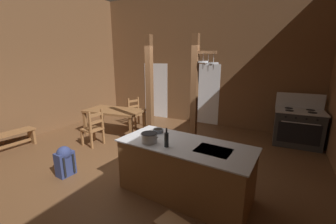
{
  "coord_description": "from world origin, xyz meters",
  "views": [
    {
      "loc": [
        2.56,
        -3.41,
        2.21
      ],
      "look_at": [
        0.36,
        0.76,
        1.04
      ],
      "focal_mm": 22.78,
      "sensor_mm": 36.0,
      "label": 1
    }
  ],
  "objects": [
    {
      "name": "ladderback_chair_near_window",
      "position": [
        -1.64,
        2.23,
        0.45
      ],
      "size": [
        0.56,
        0.56,
        0.95
      ],
      "color": "olive",
      "rests_on": "ground_plane"
    },
    {
      "name": "support_post_with_pot_rack",
      "position": [
        0.88,
        1.12,
        1.48
      ],
      "size": [
        0.59,
        0.22,
        2.74
      ],
      "color": "brown",
      "rests_on": "ground_plane"
    },
    {
      "name": "stockpot_on_counter",
      "position": [
        0.78,
        -0.69,
        0.98
      ],
      "size": [
        0.33,
        0.26,
        0.16
      ],
      "color": "#B7BABF",
      "rests_on": "kitchen_island"
    },
    {
      "name": "ground_plane",
      "position": [
        0.0,
        0.0,
        -0.05
      ],
      "size": [
        8.24,
        8.02,
        0.1
      ],
      "primitive_type": "cube",
      "color": "brown"
    },
    {
      "name": "kitchen_island",
      "position": [
        1.32,
        -0.47,
        0.45
      ],
      "size": [
        2.22,
        1.12,
        0.9
      ],
      "color": "brown",
      "rests_on": "ground_plane"
    },
    {
      "name": "glazed_door_back_left",
      "position": [
        -1.67,
        3.61,
        1.02
      ],
      "size": [
        1.0,
        0.01,
        2.05
      ],
      "primitive_type": "cube",
      "color": "white",
      "rests_on": "ground_plane"
    },
    {
      "name": "bottle_tall_on_counter",
      "position": [
        1.11,
        -0.71,
        1.02
      ],
      "size": [
        0.07,
        0.07,
        0.3
      ],
      "color": "#1E2328",
      "rests_on": "kitchen_island"
    },
    {
      "name": "ladderback_chair_by_post",
      "position": [
        -1.63,
        0.35,
        0.45
      ],
      "size": [
        0.48,
        0.48,
        0.95
      ],
      "color": "olive",
      "rests_on": "ground_plane"
    },
    {
      "name": "wall_back",
      "position": [
        0.0,
        3.68,
        2.2
      ],
      "size": [
        8.24,
        0.14,
        4.39
      ],
      "primitive_type": "cube",
      "color": "brown",
      "rests_on": "ground_plane"
    },
    {
      "name": "support_post_center",
      "position": [
        -0.17,
        0.82,
        1.37
      ],
      "size": [
        0.14,
        0.14,
        2.74
      ],
      "color": "brown",
      "rests_on": "ground_plane"
    },
    {
      "name": "stove_range",
      "position": [
        3.08,
        2.88,
        0.48
      ],
      "size": [
        1.17,
        0.86,
        1.32
      ],
      "color": "#2C2C2C",
      "rests_on": "ground_plane"
    },
    {
      "name": "bench_along_left_wall",
      "position": [
        -3.25,
        -0.85,
        0.3
      ],
      "size": [
        0.43,
        1.16,
        0.44
      ],
      "color": "brown",
      "rests_on": "ground_plane"
    },
    {
      "name": "backpack",
      "position": [
        -0.97,
        -1.01,
        0.31
      ],
      "size": [
        0.32,
        0.33,
        0.6
      ],
      "color": "navy",
      "rests_on": "ground_plane"
    },
    {
      "name": "glazed_panel_back_right",
      "position": [
        0.37,
        3.61,
        1.02
      ],
      "size": [
        0.84,
        0.01,
        2.05
      ],
      "primitive_type": "cube",
      "color": "white",
      "rests_on": "ground_plane"
    },
    {
      "name": "mixing_bowl_on_counter",
      "position": [
        0.67,
        -0.21,
        0.93
      ],
      "size": [
        0.19,
        0.19,
        0.07
      ],
      "color": "slate",
      "rests_on": "kitchen_island"
    },
    {
      "name": "dining_table",
      "position": [
        -1.75,
        1.31,
        0.65
      ],
      "size": [
        1.79,
        1.09,
        0.74
      ],
      "color": "brown",
      "rests_on": "ground_plane"
    },
    {
      "name": "wall_left",
      "position": [
        -3.79,
        0.0,
        2.2
      ],
      "size": [
        0.14,
        8.02,
        4.39
      ],
      "primitive_type": "cube",
      "color": "brown",
      "rests_on": "ground_plane"
    }
  ]
}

